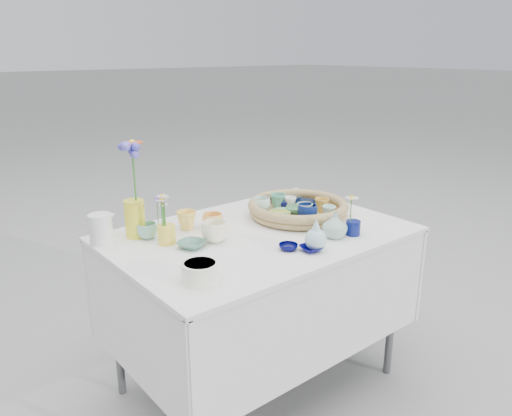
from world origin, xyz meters
TOP-DOWN VIEW (x-y plane):
  - ground at (0.00, 0.00)m, footprint 80.00×80.00m
  - display_table at (0.00, 0.00)m, footprint 1.26×0.86m
  - wicker_tray at (0.28, 0.05)m, footprint 0.47×0.47m
  - tray_ceramic_0 at (0.30, 0.17)m, footprint 0.15×0.15m
  - tray_ceramic_1 at (0.37, 0.10)m, footprint 0.15×0.15m
  - tray_ceramic_2 at (0.38, -0.01)m, footprint 0.09×0.09m
  - tray_ceramic_3 at (0.27, 0.05)m, footprint 0.11×0.11m
  - tray_ceramic_4 at (0.25, -0.03)m, footprint 0.09×0.09m
  - tray_ceramic_5 at (0.19, 0.06)m, footprint 0.11×0.11m
  - tray_ceramic_6 at (0.16, 0.17)m, footprint 0.09×0.09m
  - tray_ceramic_7 at (0.30, 0.13)m, footprint 0.08×0.08m
  - tray_ceramic_8 at (0.39, 0.22)m, footprint 0.11×0.11m
  - tray_ceramic_9 at (0.24, -0.05)m, footprint 0.09×0.09m
  - tray_ceramic_10 at (0.15, 0.04)m, footprint 0.12×0.12m
  - tray_ceramic_11 at (0.34, -0.09)m, footprint 0.07×0.07m
  - tray_ceramic_12 at (0.26, 0.17)m, footprint 0.10×0.10m
  - loose_ceramic_0 at (-0.22, 0.23)m, footprint 0.11×0.11m
  - loose_ceramic_1 at (-0.14, 0.16)m, footprint 0.12×0.12m
  - loose_ceramic_2 at (-0.32, 0.03)m, footprint 0.14×0.14m
  - loose_ceramic_3 at (-0.21, 0.03)m, footprint 0.14×0.14m
  - loose_ceramic_4 at (-0.04, -0.23)m, footprint 0.10×0.10m
  - loose_ceramic_5 at (-0.41, 0.24)m, footprint 0.10×0.10m
  - loose_ceramic_6 at (0.02, -0.29)m, footprint 0.10×0.10m
  - fluted_bowl at (-0.46, -0.24)m, footprint 0.17×0.17m
  - bud_vase_paleblue at (0.04, -0.30)m, footprint 0.11×0.11m
  - bud_vase_seafoam at (0.21, -0.25)m, footprint 0.11×0.11m
  - bud_vase_cobalt at (0.29, -0.28)m, footprint 0.07×0.07m
  - single_daisy at (0.28, -0.27)m, footprint 0.07×0.07m
  - tall_vase_yellow at (-0.44, 0.29)m, footprint 0.11×0.11m
  - gerbera at (-0.42, 0.29)m, footprint 0.11×0.11m
  - hydrangea at (-0.43, 0.29)m, footprint 0.09×0.09m
  - white_pitcher at (-0.58, 0.30)m, footprint 0.15×0.13m
  - daisy_cup at (-0.37, 0.14)m, footprint 0.10×0.10m
  - daisy_posy at (-0.39, 0.15)m, footprint 0.09×0.09m

SIDE VIEW (x-z plane):
  - ground at x=0.00m, z-range 0.00..0.00m
  - display_table at x=0.00m, z-range -0.38..0.38m
  - loose_ceramic_6 at x=0.02m, z-range 0.77..0.79m
  - loose_ceramic_4 at x=-0.04m, z-range 0.77..0.79m
  - loose_ceramic_2 at x=-0.32m, z-range 0.77..0.79m
  - tray_ceramic_8 at x=0.39m, z-range 0.78..0.81m
  - bud_vase_cobalt at x=0.29m, z-range 0.77..0.83m
  - tray_ceramic_5 at x=0.19m, z-range 0.78..0.81m
  - tray_ceramic_1 at x=0.37m, z-range 0.78..0.81m
  - loose_ceramic_5 at x=-0.41m, z-range 0.77..0.83m
  - fluted_bowl at x=-0.46m, z-range 0.77..0.83m
  - tray_ceramic_10 at x=0.15m, z-range 0.78..0.82m
  - tray_ceramic_3 at x=0.27m, z-range 0.78..0.82m
  - tray_ceramic_0 at x=0.30m, z-range 0.78..0.82m
  - loose_ceramic_1 at x=-0.14m, z-range 0.77..0.84m
  - wicker_tray at x=0.28m, z-range 0.77..0.84m
  - daisy_cup at x=-0.37m, z-range 0.77..0.84m
  - loose_ceramic_0 at x=-0.22m, z-range 0.77..0.85m
  - loose_ceramic_3 at x=-0.21m, z-range 0.77..0.85m
  - tray_ceramic_7 at x=0.30m, z-range 0.78..0.84m
  - tray_ceramic_11 at x=0.34m, z-range 0.78..0.84m
  - tray_ceramic_2 at x=0.38m, z-range 0.78..0.85m
  - tray_ceramic_6 at x=0.16m, z-range 0.78..0.85m
  - tray_ceramic_4 at x=0.25m, z-range 0.78..0.85m
  - tray_ceramic_12 at x=0.26m, z-range 0.78..0.85m
  - tray_ceramic_9 at x=0.24m, z-range 0.78..0.85m
  - bud_vase_seafoam at x=0.21m, z-range 0.77..0.88m
  - white_pitcher at x=-0.58m, z-range 0.77..0.89m
  - bud_vase_paleblue at x=0.04m, z-range 0.77..0.90m
  - tall_vase_yellow at x=-0.44m, z-range 0.77..0.92m
  - single_daisy at x=0.28m, z-range 0.82..0.94m
  - daisy_posy at x=-0.39m, z-range 0.84..0.97m
  - hydrangea at x=-0.43m, z-range 0.88..1.18m
  - gerbera at x=-0.42m, z-range 0.91..1.17m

